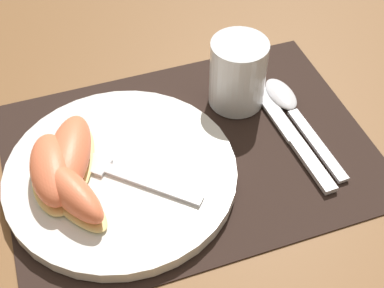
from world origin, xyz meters
name	(u,v)px	position (x,y,z in m)	size (l,w,h in m)	color
ground_plane	(190,153)	(0.00, 0.00, 0.00)	(3.00, 3.00, 0.00)	brown
placemat	(190,151)	(0.00, 0.00, 0.00)	(0.45, 0.32, 0.00)	black
plate	(121,174)	(-0.09, -0.01, 0.01)	(0.27, 0.27, 0.02)	white
juice_glass	(237,77)	(0.09, 0.07, 0.05)	(0.07, 0.07, 0.09)	silver
knife	(289,132)	(0.13, -0.01, 0.01)	(0.03, 0.22, 0.01)	silver
spoon	(290,107)	(0.15, 0.03, 0.01)	(0.04, 0.19, 0.01)	silver
fork	(113,171)	(-0.10, -0.02, 0.02)	(0.16, 0.14, 0.00)	silver
citrus_wedge_0	(69,157)	(-0.14, 0.01, 0.04)	(0.09, 0.14, 0.04)	#F4DB84
citrus_wedge_1	(53,171)	(-0.16, -0.01, 0.04)	(0.06, 0.11, 0.04)	#F4DB84
citrus_wedge_2	(68,190)	(-0.15, -0.04, 0.04)	(0.09, 0.13, 0.04)	#F4DB84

